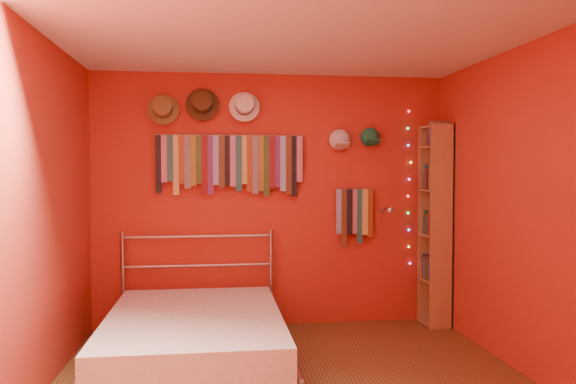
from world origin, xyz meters
name	(u,v)px	position (x,y,z in m)	size (l,w,h in m)	color
back_wall	(272,200)	(0.00, 1.75, 1.25)	(3.50, 0.02, 2.50)	maroon
right_wall	(535,211)	(1.75, 0.00, 1.25)	(0.02, 3.50, 2.50)	maroon
left_wall	(31,217)	(-1.75, 0.00, 1.25)	(0.02, 3.50, 2.50)	maroon
ceiling	(298,31)	(0.00, 0.00, 2.50)	(3.50, 3.50, 0.02)	white
tie_rack	(231,161)	(-0.40, 1.68, 1.64)	(1.45, 0.03, 0.60)	#A7A7AB
small_tie_rack	(355,213)	(0.83, 1.69, 1.12)	(0.40, 0.03, 0.58)	#A7A7AB
fedora_olive	(163,108)	(-1.05, 1.65, 2.14)	(0.30, 0.16, 0.30)	brown
fedora_brown	(202,103)	(-0.68, 1.65, 2.19)	(0.32, 0.18, 0.32)	#442F18
fedora_white	(245,105)	(-0.27, 1.65, 2.18)	(0.30, 0.16, 0.30)	white
cap_white	(340,140)	(0.68, 1.70, 1.85)	(0.20, 0.25, 0.20)	silver
cap_green	(370,137)	(0.99, 1.70, 1.88)	(0.18, 0.23, 0.18)	#1A7954
fairy_lights	(409,188)	(1.41, 1.71, 1.37)	(0.06, 0.02, 1.58)	#FF3333
reading_lamp	(389,210)	(1.13, 1.51, 1.16)	(0.07, 0.30, 0.09)	#A7A7AB
bookshelf	(439,224)	(1.66, 1.53, 1.02)	(0.25, 0.34, 2.00)	olive
bed	(195,338)	(-0.73, 0.64, 0.22)	(1.45, 1.99, 0.96)	#A7A7AB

